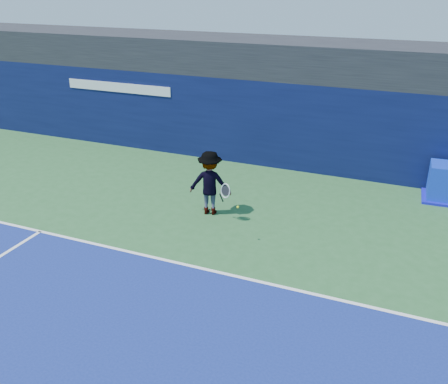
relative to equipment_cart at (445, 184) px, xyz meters
The scene contains 7 objects.
ground 10.55m from the equipment_cart, 117.12° to the right, with size 80.00×80.00×0.00m, color #295B2D.
baseline 8.00m from the equipment_cart, 126.99° to the right, with size 24.00×0.10×0.01m, color white.
stadium_band 6.09m from the equipment_cart, 156.12° to the left, with size 36.00×3.00×1.20m, color black.
back_wall_assembly 5.03m from the equipment_cart, 166.82° to the left, with size 36.00×1.03×3.00m.
equipment_cart is the anchor object (origin of this frame).
tennis_player 7.09m from the equipment_cart, 149.70° to the right, with size 1.41×0.92×1.85m.
tennis_ball 6.84m from the equipment_cart, 134.41° to the right, with size 0.06×0.06×0.06m.
Camera 1 is at (4.02, -5.92, 6.23)m, focal length 40.00 mm.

